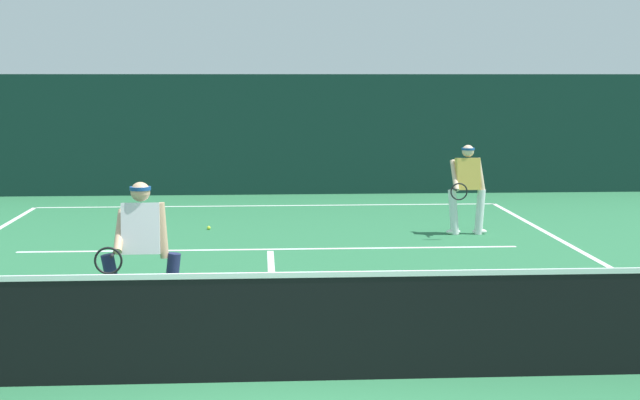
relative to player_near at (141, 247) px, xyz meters
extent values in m
plane|color=#2A6D43|center=(1.45, -2.04, -0.88)|extent=(80.00, 80.00, 0.00)
cube|color=white|center=(1.45, 9.60, -0.87)|extent=(9.74, 0.10, 0.01)
cube|color=white|center=(1.45, 4.51, -0.87)|extent=(7.94, 0.10, 0.01)
cube|color=white|center=(1.45, 1.16, -0.87)|extent=(0.10, 6.40, 0.01)
cube|color=black|center=(1.45, -2.04, -0.40)|extent=(10.49, 0.02, 0.95)
cube|color=white|center=(1.45, -2.04, 0.10)|extent=(10.49, 0.03, 0.05)
cylinder|color=#1E234C|center=(0.32, 0.02, -0.48)|extent=(0.24, 0.15, 0.81)
cylinder|color=#1E234C|center=(-0.30, 0.01, -0.48)|extent=(0.28, 0.15, 0.81)
ellipsoid|color=white|center=(0.32, 0.02, -0.83)|extent=(0.26, 0.11, 0.09)
ellipsoid|color=white|center=(-0.30, 0.01, -0.83)|extent=(0.26, 0.11, 0.09)
cube|color=silver|center=(0.01, 0.01, 0.21)|extent=(0.42, 0.31, 0.59)
cylinder|color=tan|center=(0.24, 0.02, 0.18)|extent=(0.13, 0.10, 0.62)
cylinder|color=tan|center=(-0.22, 0.01, 0.18)|extent=(0.11, 0.55, 0.45)
sphere|color=tan|center=(0.01, 0.01, 0.61)|extent=(0.21, 0.21, 0.21)
cylinder|color=#19478C|center=(0.01, 0.01, 0.65)|extent=(0.24, 0.24, 0.04)
cylinder|color=black|center=(-0.27, -0.24, -0.03)|extent=(0.04, 0.26, 0.03)
torus|color=black|center=(-0.26, -0.58, -0.03)|extent=(0.29, 0.03, 0.29)
cylinder|color=silver|center=(5.11, 5.75, -0.48)|extent=(0.19, 0.14, 0.79)
cylinder|color=silver|center=(4.65, 5.75, -0.48)|extent=(0.21, 0.14, 0.79)
ellipsoid|color=white|center=(5.11, 5.75, -0.83)|extent=(0.26, 0.11, 0.09)
ellipsoid|color=white|center=(4.65, 5.75, -0.83)|extent=(0.26, 0.11, 0.09)
cube|color=#E5B24C|center=(4.88, 5.75, 0.18)|extent=(0.41, 0.26, 0.56)
cylinder|color=beige|center=(5.10, 5.75, 0.16)|extent=(0.20, 0.10, 0.61)
cylinder|color=beige|center=(4.65, 5.75, 0.16)|extent=(0.10, 0.45, 0.53)
sphere|color=beige|center=(4.88, 5.75, 0.58)|extent=(0.21, 0.21, 0.21)
cylinder|color=#19478C|center=(4.88, 5.75, 0.61)|extent=(0.23, 0.23, 0.04)
cylinder|color=black|center=(4.61, 5.50, -0.05)|extent=(0.03, 0.26, 0.03)
torus|color=black|center=(4.61, 5.16, -0.05)|extent=(0.29, 0.03, 0.29)
sphere|color=#D1E033|center=(0.37, 6.52, -0.84)|extent=(0.07, 0.07, 0.07)
cube|color=#12302A|center=(1.45, 11.57, 0.51)|extent=(21.81, 0.12, 2.78)
camera|label=1|loc=(1.32, -10.30, 1.86)|focal=53.11mm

